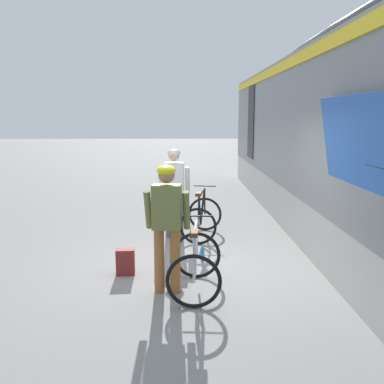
{
  "coord_description": "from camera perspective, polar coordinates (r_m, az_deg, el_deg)",
  "views": [
    {
      "loc": [
        -0.31,
        -6.28,
        2.39
      ],
      "look_at": [
        -0.16,
        1.2,
        1.05
      ],
      "focal_mm": 39.7,
      "sensor_mm": 36.0,
      "label": 1
    }
  ],
  "objects": [
    {
      "name": "cyclist_near_in_olive",
      "position": [
        5.69,
        -3.4,
        -3.44
      ],
      "size": [
        0.63,
        0.35,
        1.76
      ],
      "color": "#935B2D",
      "rests_on": "ground"
    },
    {
      "name": "bicycle_far_black",
      "position": [
        8.45,
        1.29,
        -3.46
      ],
      "size": [
        0.89,
        1.18,
        0.99
      ],
      "color": "black",
      "rests_on": "ground"
    },
    {
      "name": "water_bottle_near_the_bikes",
      "position": [
        7.17,
        1.4,
        -8.31
      ],
      "size": [
        0.06,
        0.06,
        0.24
      ],
      "primitive_type": "cylinder",
      "color": "#338CCC",
      "rests_on": "ground"
    },
    {
      "name": "ground_plane",
      "position": [
        6.73,
        1.62,
        -10.66
      ],
      "size": [
        80.0,
        80.0,
        0.0
      ],
      "primitive_type": "plane",
      "color": "gray"
    },
    {
      "name": "bicycle_near_silver",
      "position": [
        5.87,
        0.44,
        -9.66
      ],
      "size": [
        0.78,
        1.12,
        0.99
      ],
      "color": "black",
      "rests_on": "ground"
    },
    {
      "name": "cyclist_far_in_white",
      "position": [
        8.36,
        -2.41,
        0.94
      ],
      "size": [
        0.63,
        0.34,
        1.76
      ],
      "color": "#4C515B",
      "rests_on": "ground"
    },
    {
      "name": "backpack_on_platform",
      "position": [
        6.64,
        -8.94,
        -9.24
      ],
      "size": [
        0.29,
        0.2,
        0.4
      ],
      "primitive_type": "cube",
      "rotation": [
        0.0,
        0.0,
        0.08
      ],
      "color": "maroon",
      "rests_on": "ground"
    }
  ]
}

